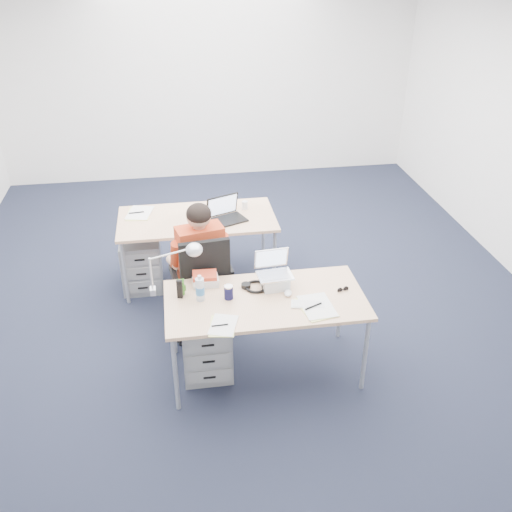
# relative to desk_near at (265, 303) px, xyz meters

# --- Properties ---
(floor) EXTENTS (7.00, 7.00, 0.00)m
(floor) POSITION_rel_desk_near_xyz_m (-0.05, 1.10, -0.68)
(floor) COLOR black
(floor) RESTS_ON ground
(room) EXTENTS (6.02, 7.02, 2.80)m
(room) POSITION_rel_desk_near_xyz_m (-0.05, 1.10, 1.03)
(room) COLOR white
(room) RESTS_ON ground
(desk_near) EXTENTS (1.60, 0.80, 0.73)m
(desk_near) POSITION_rel_desk_near_xyz_m (0.00, 0.00, 0.00)
(desk_near) COLOR tan
(desk_near) RESTS_ON ground
(desk_far) EXTENTS (1.60, 0.80, 0.73)m
(desk_far) POSITION_rel_desk_near_xyz_m (-0.44, 1.56, 0.00)
(desk_far) COLOR tan
(desk_far) RESTS_ON ground
(office_chair) EXTENTS (0.74, 0.74, 1.05)m
(office_chair) POSITION_rel_desk_near_xyz_m (-0.47, 0.63, -0.38)
(office_chair) COLOR black
(office_chair) RESTS_ON ground
(seated_person) EXTENTS (0.49, 0.76, 1.28)m
(seated_person) POSITION_rel_desk_near_xyz_m (-0.50, 0.81, -0.04)
(seated_person) COLOR #C13C1B
(seated_person) RESTS_ON ground
(drawer_pedestal_near) EXTENTS (0.40, 0.50, 0.55)m
(drawer_pedestal_near) POSITION_rel_desk_near_xyz_m (-0.48, 0.09, -0.41)
(drawer_pedestal_near) COLOR gray
(drawer_pedestal_near) RESTS_ON ground
(drawer_pedestal_far) EXTENTS (0.40, 0.50, 0.55)m
(drawer_pedestal_far) POSITION_rel_desk_near_xyz_m (-1.04, 1.54, -0.41)
(drawer_pedestal_far) COLOR gray
(drawer_pedestal_far) RESTS_ON ground
(silver_laptop) EXTENTS (0.30, 0.25, 0.30)m
(silver_laptop) POSITION_rel_desk_near_xyz_m (0.11, 0.16, 0.20)
(silver_laptop) COLOR silver
(silver_laptop) RESTS_ON desk_near
(wireless_keyboard) EXTENTS (0.29, 0.17, 0.01)m
(wireless_keyboard) POSITION_rel_desk_near_xyz_m (0.32, -0.14, 0.05)
(wireless_keyboard) COLOR white
(wireless_keyboard) RESTS_ON desk_near
(computer_mouse) EXTENTS (0.08, 0.11, 0.03)m
(computer_mouse) POSITION_rel_desk_near_xyz_m (0.19, 0.02, 0.06)
(computer_mouse) COLOR white
(computer_mouse) RESTS_ON desk_near
(headphones) EXTENTS (0.28, 0.24, 0.04)m
(headphones) POSITION_rel_desk_near_xyz_m (-0.05, 0.17, 0.07)
(headphones) COLOR black
(headphones) RESTS_ON desk_near
(can_koozie) EXTENTS (0.09, 0.09, 0.12)m
(can_koozie) POSITION_rel_desk_near_xyz_m (-0.29, 0.05, 0.11)
(can_koozie) COLOR #121239
(can_koozie) RESTS_ON desk_near
(water_bottle) EXTENTS (0.08, 0.08, 0.23)m
(water_bottle) POSITION_rel_desk_near_xyz_m (-0.51, 0.06, 0.16)
(water_bottle) COLOR silver
(water_bottle) RESTS_ON desk_near
(bear_figurine) EXTENTS (0.09, 0.07, 0.15)m
(bear_figurine) POSITION_rel_desk_near_xyz_m (-0.66, 0.17, 0.12)
(bear_figurine) COLOR #246F1D
(bear_figurine) RESTS_ON desk_near
(book_stack) EXTENTS (0.26, 0.23, 0.10)m
(book_stack) POSITION_rel_desk_near_xyz_m (-0.45, 0.29, 0.09)
(book_stack) COLOR silver
(book_stack) RESTS_ON desk_near
(cordless_phone) EXTENTS (0.05, 0.04, 0.16)m
(cordless_phone) POSITION_rel_desk_near_xyz_m (-0.67, 0.12, 0.13)
(cordless_phone) COLOR black
(cordless_phone) RESTS_ON desk_near
(papers_left) EXTENTS (0.25, 0.30, 0.01)m
(papers_left) POSITION_rel_desk_near_xyz_m (-0.38, -0.31, 0.05)
(papers_left) COLOR #E8EA87
(papers_left) RESTS_ON desk_near
(papers_right) EXTENTS (0.28, 0.37, 0.01)m
(papers_right) POSITION_rel_desk_near_xyz_m (0.37, -0.19, 0.05)
(papers_right) COLOR #E8EA87
(papers_right) RESTS_ON desk_near
(sunglasses) EXTENTS (0.11, 0.07, 0.02)m
(sunglasses) POSITION_rel_desk_near_xyz_m (0.64, 0.01, 0.06)
(sunglasses) COLOR black
(sunglasses) RESTS_ON desk_near
(desk_lamp) EXTENTS (0.41, 0.18, 0.45)m
(desk_lamp) POSITION_rel_desk_near_xyz_m (-0.75, 0.21, 0.27)
(desk_lamp) COLOR silver
(desk_lamp) RESTS_ON desk_near
(dark_laptop) EXTENTS (0.45, 0.45, 0.25)m
(dark_laptop) POSITION_rel_desk_near_xyz_m (-0.14, 1.44, 0.17)
(dark_laptop) COLOR black
(dark_laptop) RESTS_ON desk_far
(far_cup) EXTENTS (0.07, 0.07, 0.09)m
(far_cup) POSITION_rel_desk_near_xyz_m (0.07, 1.70, 0.09)
(far_cup) COLOR white
(far_cup) RESTS_ON desk_far
(far_papers) EXTENTS (0.29, 0.37, 0.01)m
(far_papers) POSITION_rel_desk_near_xyz_m (-1.03, 1.75, 0.05)
(far_papers) COLOR white
(far_papers) RESTS_ON desk_far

